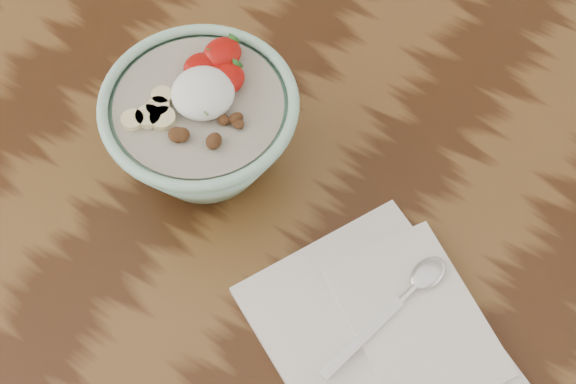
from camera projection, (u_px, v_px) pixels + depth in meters
table at (372, 239)px, 96.58cm from camera, size 160.00×90.00×75.00cm
breakfast_bowl at (203, 126)px, 84.94cm from camera, size 20.63×20.63×14.14cm
napkin at (387, 337)px, 80.28cm from camera, size 31.42×29.07×1.55cm
spoon at (412, 289)px, 81.44cm from camera, size 5.49×17.68×0.92cm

